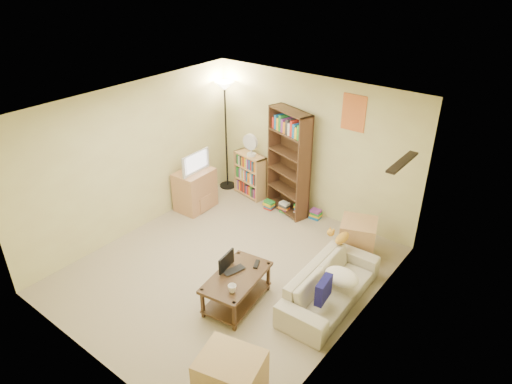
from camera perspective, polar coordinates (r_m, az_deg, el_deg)
room at (r=6.15m, az=-3.84°, el=2.43°), size 4.50×4.54×2.52m
sofa at (r=6.37m, az=9.28°, el=-11.48°), size 1.82×0.82×0.52m
navy_pillow at (r=5.93m, az=8.44°, el=-11.99°), size 0.15×0.35×0.31m
cream_blanket at (r=6.25m, az=10.65°, el=-10.37°), size 0.48×0.34×0.20m
tabby_cat at (r=6.76m, az=10.47°, el=-5.55°), size 0.41×0.16×0.14m
coffee_table at (r=6.25m, az=-2.43°, el=-11.55°), size 0.71×1.10×0.46m
laptop at (r=6.19m, az=-2.52°, el=-9.96°), size 0.41×0.35×0.02m
laptop_screen at (r=6.18m, az=-3.72°, el=-8.62°), size 0.06×0.34×0.23m
mug at (r=5.87m, az=-3.00°, el=-11.96°), size 0.17×0.17×0.10m
tv_remote at (r=6.32m, az=0.07°, el=-9.00°), size 0.13×0.19×0.02m
tv_stand at (r=8.44m, az=-7.63°, el=0.28°), size 0.52×0.71×0.75m
television at (r=8.19m, az=-7.88°, el=3.77°), size 0.67×0.13×0.38m
tall_bookshelf at (r=8.00m, az=4.12°, el=3.99°), size 0.91×0.54×1.92m
short_bookshelf at (r=8.78m, az=-0.74°, el=2.14°), size 0.71×0.39×0.86m
desk_fan at (r=8.45m, az=-0.69°, el=5.99°), size 0.31×0.17×0.43m
floor_lamp at (r=8.66m, az=-3.89°, el=10.84°), size 0.36×0.36×2.15m
side_table at (r=7.29m, az=12.56°, el=-5.69°), size 0.69×0.69×0.61m
end_cabinet at (r=5.23m, az=-3.18°, el=-22.10°), size 0.77×0.69×0.55m
book_stacks at (r=8.32m, az=4.62°, el=-2.14°), size 1.05×0.39×0.23m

